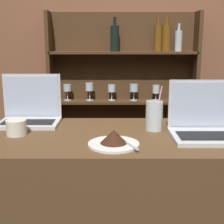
{
  "coord_description": "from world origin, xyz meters",
  "views": [
    {
      "loc": [
        -0.16,
        -1.09,
        1.4
      ],
      "look_at": [
        -0.16,
        0.35,
        1.07
      ],
      "focal_mm": 50.0,
      "sensor_mm": 36.0,
      "label": 1
    }
  ],
  "objects_px": {
    "laptop_near": "(30,112)",
    "water_glass": "(154,116)",
    "cake_plate": "(114,140)",
    "laptop_far": "(207,125)",
    "coffee_cup": "(16,128)"
  },
  "relations": [
    {
      "from": "cake_plate",
      "to": "water_glass",
      "type": "bearing_deg",
      "value": 49.6
    },
    {
      "from": "laptop_near",
      "to": "cake_plate",
      "type": "distance_m",
      "value": 0.57
    },
    {
      "from": "laptop_far",
      "to": "cake_plate",
      "type": "bearing_deg",
      "value": -163.25
    },
    {
      "from": "laptop_far",
      "to": "water_glass",
      "type": "height_order",
      "value": "laptop_far"
    },
    {
      "from": "laptop_far",
      "to": "water_glass",
      "type": "distance_m",
      "value": 0.25
    },
    {
      "from": "laptop_near",
      "to": "laptop_far",
      "type": "xyz_separation_m",
      "value": [
        0.87,
        -0.24,
        -0.01
      ]
    },
    {
      "from": "laptop_near",
      "to": "laptop_far",
      "type": "height_order",
      "value": "laptop_near"
    },
    {
      "from": "laptop_near",
      "to": "water_glass",
      "type": "relative_size",
      "value": 1.44
    },
    {
      "from": "water_glass",
      "to": "coffee_cup",
      "type": "relative_size",
      "value": 2.31
    },
    {
      "from": "laptop_near",
      "to": "coffee_cup",
      "type": "relative_size",
      "value": 3.32
    },
    {
      "from": "laptop_far",
      "to": "water_glass",
      "type": "relative_size",
      "value": 1.54
    },
    {
      "from": "cake_plate",
      "to": "laptop_far",
      "type": "bearing_deg",
      "value": 16.75
    },
    {
      "from": "water_glass",
      "to": "coffee_cup",
      "type": "height_order",
      "value": "water_glass"
    },
    {
      "from": "laptop_near",
      "to": "cake_plate",
      "type": "height_order",
      "value": "laptop_near"
    },
    {
      "from": "laptop_near",
      "to": "cake_plate",
      "type": "relative_size",
      "value": 1.44
    }
  ]
}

